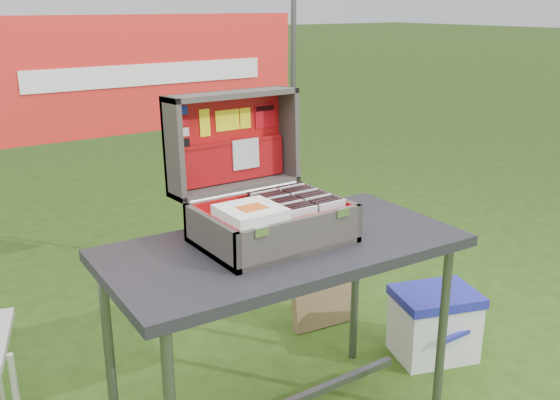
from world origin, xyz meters
TOP-DOWN VIEW (x-y plane):
  - table at (-0.00, -0.04)m, footprint 1.31×0.70m
  - table_top at (-0.00, -0.04)m, footprint 1.31×0.70m
  - table_leg_fr at (0.58, -0.30)m, footprint 0.04×0.04m
  - table_leg_bl at (-0.59, 0.22)m, footprint 0.04×0.04m
  - table_leg_br at (0.58, 0.22)m, footprint 0.04×0.04m
  - suitcase at (-0.03, 0.05)m, footprint 0.52×0.53m
  - suitcase_base_bottom at (-0.03, -0.01)m, footprint 0.52×0.37m
  - suitcase_base_wall_front at (-0.03, -0.18)m, footprint 0.52×0.02m
  - suitcase_base_wall_back at (-0.03, 0.17)m, footprint 0.52×0.02m
  - suitcase_base_wall_left at (-0.28, -0.01)m, footprint 0.02×0.37m
  - suitcase_base_wall_right at (0.22, -0.01)m, footprint 0.02×0.37m
  - suitcase_liner_floor at (-0.03, -0.01)m, footprint 0.48×0.33m
  - suitcase_latch_left at (-0.20, -0.19)m, footprint 0.05×0.01m
  - suitcase_latch_right at (0.14, -0.19)m, footprint 0.05×0.01m
  - suitcase_hinge at (-0.03, 0.18)m, footprint 0.47×0.02m
  - suitcase_lid_back at (-0.03, 0.31)m, footprint 0.52×0.04m
  - suitcase_lid_rim_far at (-0.03, 0.26)m, footprint 0.52×0.14m
  - suitcase_lid_rim_near at (-0.03, 0.25)m, footprint 0.52×0.14m
  - suitcase_lid_rim_left at (-0.28, 0.26)m, footprint 0.02×0.15m
  - suitcase_lid_rim_right at (0.22, 0.26)m, footprint 0.02×0.15m
  - suitcase_lid_liner at (-0.03, 0.30)m, footprint 0.47×0.02m
  - suitcase_liner_wall_front at (-0.03, -0.17)m, footprint 0.48×0.01m
  - suitcase_liner_wall_back at (-0.03, 0.15)m, footprint 0.48×0.01m
  - suitcase_liner_wall_left at (-0.27, -0.01)m, footprint 0.01×0.33m
  - suitcase_liner_wall_right at (0.21, -0.01)m, footprint 0.01×0.33m
  - suitcase_lid_pocket at (-0.03, 0.28)m, footprint 0.46×0.04m
  - suitcase_pocket_edge at (-0.03, 0.28)m, footprint 0.45×0.02m
  - suitcase_pocket_cd at (0.02, 0.26)m, footprint 0.12×0.01m
  - lid_sticker_cc_a at (-0.22, 0.30)m, footprint 0.05×0.00m
  - lid_sticker_cc_b at (-0.22, 0.30)m, footprint 0.05×0.00m
  - lid_sticker_cc_c at (-0.22, 0.30)m, footprint 0.05×0.00m
  - lid_sticker_cc_d at (-0.22, 0.30)m, footprint 0.05×0.00m
  - lid_card_neon_tall at (-0.13, 0.30)m, footprint 0.04×0.01m
  - lid_card_neon_main at (-0.03, 0.30)m, footprint 0.10×0.01m
  - lid_card_neon_small at (0.05, 0.30)m, footprint 0.05×0.01m
  - lid_sticker_band at (0.14, 0.30)m, footprint 0.09×0.01m
  - lid_sticker_band_bar at (0.14, 0.30)m, footprint 0.08×0.00m
  - cd_left_0 at (0.00, -0.15)m, footprint 0.11×0.01m
  - cd_left_1 at (0.00, -0.13)m, footprint 0.11×0.01m
  - cd_left_2 at (0.00, -0.11)m, footprint 0.11×0.01m
  - cd_left_3 at (0.00, -0.09)m, footprint 0.11×0.01m
  - cd_left_4 at (0.00, -0.07)m, footprint 0.11×0.01m
  - cd_left_5 at (0.00, -0.05)m, footprint 0.11×0.01m
  - cd_left_6 at (0.00, -0.03)m, footprint 0.11×0.01m
  - cd_left_7 at (0.00, -0.00)m, footprint 0.11×0.01m
  - cd_left_8 at (0.00, 0.02)m, footprint 0.11×0.01m
  - cd_left_9 at (0.00, 0.04)m, footprint 0.11×0.01m
  - cd_left_10 at (0.00, 0.06)m, footprint 0.11×0.01m
  - cd_left_11 at (0.00, 0.08)m, footprint 0.11×0.01m
  - cd_left_12 at (0.00, 0.10)m, footprint 0.11×0.01m
  - cd_left_13 at (0.00, 0.12)m, footprint 0.11×0.01m
  - cd_right_0 at (0.13, -0.15)m, footprint 0.11×0.01m
  - cd_right_1 at (0.13, -0.13)m, footprint 0.11×0.01m
  - cd_right_2 at (0.13, -0.11)m, footprint 0.11×0.01m
  - cd_right_3 at (0.13, -0.09)m, footprint 0.11×0.01m
  - cd_right_4 at (0.13, -0.07)m, footprint 0.11×0.01m
  - cd_right_5 at (0.13, -0.05)m, footprint 0.11×0.01m
  - cd_right_6 at (0.13, -0.03)m, footprint 0.11×0.01m
  - cd_right_7 at (0.13, -0.00)m, footprint 0.11×0.01m
  - cd_right_8 at (0.13, 0.02)m, footprint 0.11×0.01m
  - cd_right_9 at (0.13, 0.04)m, footprint 0.11×0.01m
  - cd_right_10 at (0.13, 0.06)m, footprint 0.11×0.01m
  - cd_right_11 at (0.13, 0.08)m, footprint 0.11×0.01m
  - cd_right_12 at (0.13, 0.10)m, footprint 0.11×0.01m
  - cd_right_13 at (0.13, 0.12)m, footprint 0.11×0.01m
  - songbook_0 at (-0.17, -0.08)m, footprint 0.19×0.19m
  - songbook_1 at (-0.17, -0.08)m, footprint 0.19×0.19m
  - songbook_2 at (-0.17, -0.08)m, footprint 0.19×0.19m
  - songbook_3 at (-0.17, -0.08)m, footprint 0.19×0.19m
  - songbook_4 at (-0.17, -0.08)m, footprint 0.19×0.19m
  - songbook_5 at (-0.17, -0.08)m, footprint 0.19×0.19m
  - songbook_6 at (-0.17, -0.08)m, footprint 0.19×0.19m
  - songbook_graphic at (-0.17, -0.09)m, footprint 0.09×0.07m
  - cooler at (0.91, 0.02)m, footprint 0.45×0.39m
  - cooler_body at (0.91, 0.02)m, footprint 0.43×0.37m
  - cooler_lid at (0.91, 0.02)m, footprint 0.45×0.39m
  - cooler_handle at (0.91, -0.13)m, footprint 0.23×0.02m
  - cardboard_box at (0.66, 0.56)m, footprint 0.35×0.14m
  - banner_post_right at (0.85, 1.10)m, footprint 0.03×0.03m
  - banner at (0.00, 1.09)m, footprint 1.60×0.02m
  - banner_text at (0.00, 1.08)m, footprint 1.20×0.00m

SIDE VIEW (x-z plane):
  - cooler_body at x=0.91m, z-range 0.00..0.29m
  - cooler at x=0.91m, z-range 0.00..0.33m
  - cooler_handle at x=0.91m, z-range 0.17..0.19m
  - cardboard_box at x=0.66m, z-range 0.00..0.36m
  - cooler_lid at x=0.91m, z-range 0.29..0.33m
  - table_leg_fr at x=0.58m, z-range 0.00..0.76m
  - table_leg_bl at x=-0.59m, z-range 0.00..0.76m
  - table_leg_br at x=0.58m, z-range 0.00..0.76m
  - table at x=0.00m, z-range 0.00..0.80m
  - table_top at x=0.00m, z-range 0.76..0.80m
  - suitcase_base_bottom at x=-0.03m, z-range 0.80..0.82m
  - suitcase_liner_floor at x=-0.03m, z-range 0.82..0.83m
  - banner_post_right at x=0.85m, z-range 0.00..1.70m
  - suitcase_base_wall_front at x=-0.03m, z-range 0.80..0.94m
  - suitcase_base_wall_back at x=-0.03m, z-range 0.80..0.94m
  - suitcase_base_wall_left at x=-0.28m, z-range 0.80..0.94m
  - suitcase_base_wall_right at x=0.22m, z-range 0.80..0.94m
  - suitcase_liner_wall_front at x=-0.03m, z-range 0.82..0.94m
  - suitcase_liner_wall_back at x=-0.03m, z-range 0.82..0.94m
  - suitcase_liner_wall_left at x=-0.27m, z-range 0.82..0.94m
  - suitcase_liner_wall_right at x=0.21m, z-range 0.82..0.94m
  - cd_left_0 at x=0.00m, z-range 0.83..0.96m
  - cd_left_1 at x=0.00m, z-range 0.83..0.96m
  - cd_left_2 at x=0.00m, z-range 0.83..0.96m
  - cd_left_3 at x=0.00m, z-range 0.83..0.96m
  - cd_left_4 at x=0.00m, z-range 0.83..0.96m
  - cd_left_5 at x=0.00m, z-range 0.83..0.96m
  - cd_left_6 at x=0.00m, z-range 0.83..0.96m
  - cd_left_7 at x=0.00m, z-range 0.83..0.96m
  - cd_left_8 at x=0.00m, z-range 0.83..0.96m
  - cd_left_9 at x=0.00m, z-range 0.83..0.96m
  - cd_left_10 at x=0.00m, z-range 0.83..0.96m
  - cd_left_11 at x=0.00m, z-range 0.83..0.96m
  - cd_left_12 at x=0.00m, z-range 0.83..0.96m
  - cd_left_13 at x=0.00m, z-range 0.83..0.96m
  - cd_right_0 at x=0.13m, z-range 0.83..0.96m
  - cd_right_1 at x=0.13m, z-range 0.83..0.96m
  - cd_right_2 at x=0.13m, z-range 0.83..0.96m
  - cd_right_3 at x=0.13m, z-range 0.83..0.96m
  - cd_right_4 at x=0.13m, z-range 0.83..0.96m
  - cd_right_5 at x=0.13m, z-range 0.83..0.96m
  - cd_right_6 at x=0.13m, z-range 0.83..0.96m
  - cd_right_7 at x=0.13m, z-range 0.83..0.96m
  - cd_right_8 at x=0.13m, z-range 0.83..0.96m
  - cd_right_9 at x=0.13m, z-range 0.83..0.96m
  - cd_right_10 at x=0.13m, z-range 0.83..0.96m
  - cd_right_11 at x=0.13m, z-range 0.83..0.96m
  - cd_right_12 at x=0.13m, z-range 0.83..0.96m
  - cd_right_13 at x=0.13m, z-range 0.83..0.96m
  - suitcase_latch_left at x=-0.20m, z-range 0.92..0.95m
  - suitcase_latch_right at x=0.14m, z-range 0.92..0.95m
  - suitcase_hinge at x=-0.03m, z-range 0.94..0.95m
  - songbook_0 at x=-0.17m, z-range 0.94..0.95m
  - suitcase_lid_rim_near at x=-0.03m, z-range 0.94..0.96m
  - songbook_1 at x=-0.17m, z-range 0.95..0.95m
  - songbook_2 at x=-0.17m, z-range 0.95..0.96m
  - songbook_3 at x=-0.17m, z-range 0.96..0.96m
  - songbook_4 at x=-0.17m, z-range 0.96..0.97m
  - songbook_5 at x=-0.17m, z-range 0.97..0.97m
  - songbook_6 at x=-0.17m, z-range 0.97..0.98m
  - songbook_graphic at x=-0.17m, z-range 0.98..0.98m
  - suitcase_lid_pocket at x=-0.03m, z-range 0.96..1.11m
  - suitcase at x=-0.03m, z-range 0.80..1.31m
  - suitcase_pocket_cd at x=0.02m, z-range 1.01..1.13m
  - suitcase_pocket_edge at x=-0.03m, z-range 1.10..1.12m
  - suitcase_lid_back at x=-0.03m, z-range 0.94..1.31m
  - suitcase_lid_liner at x=-0.03m, z-range 0.96..1.29m
  - suitcase_lid_rim_left at x=-0.28m, z-range 0.94..1.31m
  - suitcase_lid_rim_right at x=0.22m, z-range 0.94..1.31m
  - lid_sticker_cc_d at x=-0.22m, z-range 1.12..1.15m
  - lid_sticker_cc_c at x=-0.22m, z-range 1.16..1.19m
  - lid_card_neon_tall at x=-0.13m, z-range 1.15..1.25m
  - lid_card_neon_main at x=-0.03m, z-range 1.16..1.24m
  - lid_card_neon_small at x=0.05m, z-range 1.16..1.24m
  - lid_sticker_band at x=0.14m, z-range 1.15..1.25m
  - lid_sticker_cc_b at x=-0.22m, z-range 1.20..1.23m
  - lid_sticker_band_bar at x=0.14m, z-range 1.22..1.24m
  - lid_sticker_cc_a at x=-0.22m, z-range 1.24..1.27m
  - banner at x=0.00m, z-range 1.02..1.58m
  - banner_text at x=0.00m, z-range 1.25..1.35m
  - suitcase_lid_rim_far at x=-0.03m, z-range 1.29..1.31m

